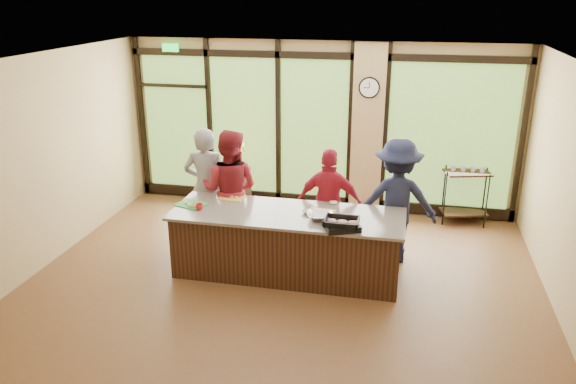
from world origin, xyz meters
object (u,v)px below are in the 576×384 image
at_px(bar_cart, 466,189).
at_px(island_base, 287,245).
at_px(cook_left, 206,187).
at_px(cook_right, 397,201).
at_px(roasting_pan, 342,227).
at_px(flower_stand, 234,191).

bearing_deg(bar_cart, island_base, -151.35).
height_order(cook_left, cook_right, cook_left).
xyz_separation_m(island_base, roasting_pan, (0.80, -0.40, 0.52)).
relative_size(roasting_pan, bar_cart, 0.43).
bearing_deg(flower_stand, cook_right, 0.93).
relative_size(flower_stand, bar_cart, 0.88).
bearing_deg(flower_stand, cook_left, -69.58).
distance_m(cook_left, bar_cart, 4.38).
distance_m(cook_left, roasting_pan, 2.52).
xyz_separation_m(cook_left, roasting_pan, (2.25, -1.15, 0.02)).
xyz_separation_m(cook_right, flower_stand, (-2.84, 1.16, -0.48)).
xyz_separation_m(cook_right, roasting_pan, (-0.65, -1.17, 0.04)).
bearing_deg(island_base, bar_cart, 43.63).
bearing_deg(island_base, flower_stand, 125.73).
bearing_deg(island_base, cook_right, 28.16).
bearing_deg(cook_left, cook_right, 174.10).
xyz_separation_m(cook_left, cook_right, (2.90, 0.03, -0.01)).
distance_m(cook_right, bar_cart, 2.04).
bearing_deg(roasting_pan, cook_right, 36.78).
relative_size(cook_left, roasting_pan, 4.31).
bearing_deg(cook_right, flower_stand, -28.63).
distance_m(island_base, flower_stand, 2.39).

